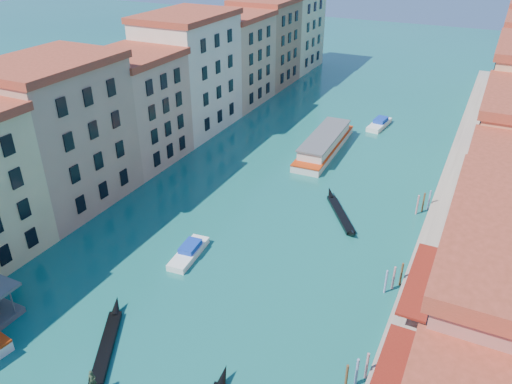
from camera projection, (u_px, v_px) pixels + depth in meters
left_bank_palazzos at (170, 86)px, 86.03m from camera, size 12.80×128.40×21.00m
quay at (451, 191)px, 72.16m from camera, size 4.00×140.00×1.00m
mooring_poles_right at (365, 350)px, 44.40m from camera, size 1.44×54.24×3.20m
vaporetto_far at (324, 143)px, 85.22m from camera, size 5.34×20.72×3.06m
gondola_fore at (105, 350)px, 45.59m from camera, size 7.35×12.06×2.65m
gondola_far at (340, 212)px, 67.10m from camera, size 7.83×10.96×1.78m
motorboat_mid at (189, 252)px, 58.83m from camera, size 2.86×7.09×1.43m
motorboat_far at (380, 124)px, 95.60m from camera, size 3.25×7.86×1.58m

